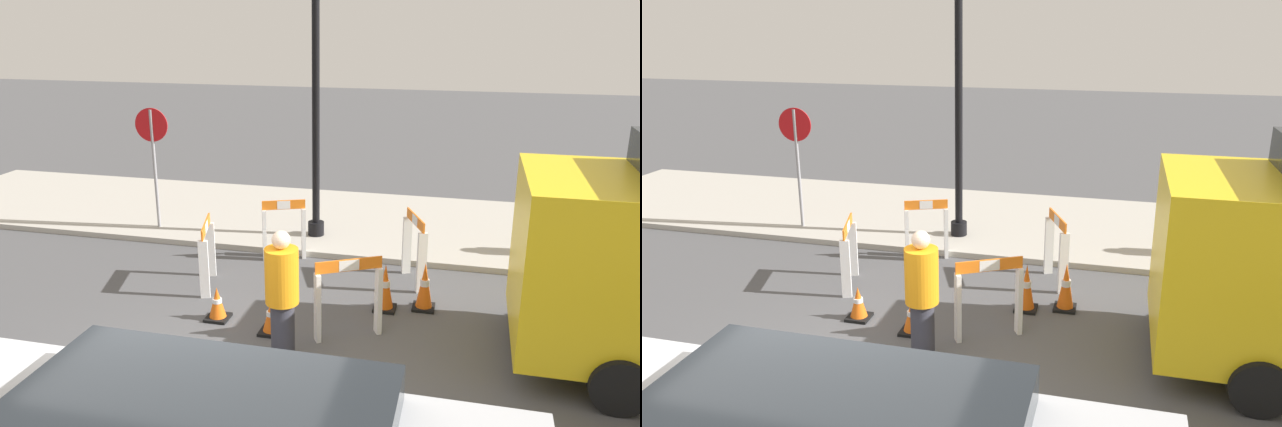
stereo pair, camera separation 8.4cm
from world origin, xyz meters
The scene contains 14 objects.
ground_plane centered at (0.00, 0.00, 0.00)m, with size 60.00×60.00×0.00m, color #4C4C4F.
sidewalk_slab centered at (0.00, 6.41, 0.05)m, with size 18.00×3.81×0.10m.
streetlamp_post centered at (-0.37, 5.35, 3.44)m, with size 0.44×0.44×5.19m.
stop_sign centered at (-3.31, 5.10, 1.57)m, with size 0.60×0.07×2.19m.
barricade_0 centered at (-0.66, 4.35, 0.53)m, with size 0.70×0.39×1.00m.
barricade_1 centered at (-1.43, 3.02, 0.55)m, with size 0.37×0.85×1.01m.
barricade_2 centered at (0.88, 2.01, 0.56)m, with size 0.80×0.53×1.04m.
barricade_3 centered at (1.50, 3.88, 0.57)m, with size 0.43×0.79×1.06m.
traffic_cone_0 centered at (-0.07, 1.87, 0.22)m, with size 0.30×0.30×0.46m.
traffic_cone_1 centered at (1.22, 2.87, 0.32)m, with size 0.30×0.30×0.66m.
traffic_cone_2 centered at (1.73, 3.03, 0.32)m, with size 0.30×0.30×0.67m.
traffic_cone_3 centered at (-0.88, 2.07, 0.22)m, with size 0.30×0.30×0.45m.
person_worker centered at (0.28, 1.23, 0.85)m, with size 0.41×0.41×1.61m.
person_pedestrian centered at (4.83, 5.50, 1.03)m, with size 0.45×0.45×1.72m.
Camera 1 is at (2.21, -4.83, 3.81)m, focal length 35.00 mm.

